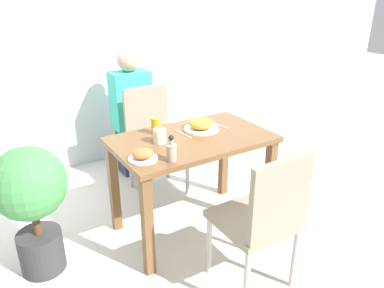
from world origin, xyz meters
The scene contains 14 objects.
ground_plane centered at (0.00, 0.00, 0.00)m, with size 16.00×16.00×0.00m, color beige.
wall_back centered at (0.00, 1.49, 1.30)m, with size 8.00×0.05×2.60m.
dining_table centered at (0.00, 0.00, 0.60)m, with size 1.07×0.65×0.72m.
chair_near centered at (0.01, -0.73, 0.51)m, with size 0.42×0.42×0.90m.
chair_far centered at (0.03, 0.68, 0.51)m, with size 0.42×0.42×0.90m.
food_plate centered at (0.13, 0.09, 0.76)m, with size 0.25×0.25×0.09m.
side_plate centered at (-0.43, -0.14, 0.75)m, with size 0.18×0.18×0.07m.
drink_cup centered at (-0.23, 0.03, 0.77)m, with size 0.09×0.09×0.09m.
juice_glass centered at (-0.18, 0.19, 0.78)m, with size 0.07×0.07×0.11m.
sauce_bottle centered at (-0.29, -0.25, 0.78)m, with size 0.06×0.06×0.16m.
fork_utensil centered at (-0.03, 0.09, 0.73)m, with size 0.03×0.20×0.00m.
spoon_utensil centered at (0.29, 0.09, 0.73)m, with size 0.04×0.17×0.00m.
potted_plant_left centered at (-1.04, 0.12, 0.53)m, with size 0.44×0.44×0.84m.
person_figure centered at (0.01, 1.07, 0.58)m, with size 0.34×0.22×1.17m.
Camera 1 is at (-1.24, -1.99, 1.69)m, focal length 35.00 mm.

